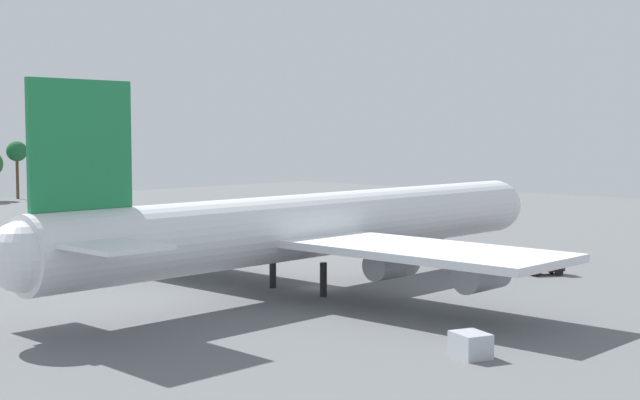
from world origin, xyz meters
The scene contains 5 objects.
ground_plane centered at (0.00, 0.00, 0.00)m, with size 288.75×288.75×0.00m, color slate.
cargo_airplane centered at (-0.33, 0.00, 6.49)m, with size 72.19×57.26×20.26m.
catering_truck centered at (23.99, -12.69, 1.15)m, with size 4.47×3.89×2.51m.
cargo_container_fore centered at (-13.64, -27.65, 0.90)m, with size 3.01×3.31×1.79m.
safety_cone_nose centered at (32.48, -3.07, 0.36)m, with size 0.50×0.50×0.71m, color orange.
Camera 1 is at (-67.38, -63.55, 16.08)m, focal length 50.90 mm.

